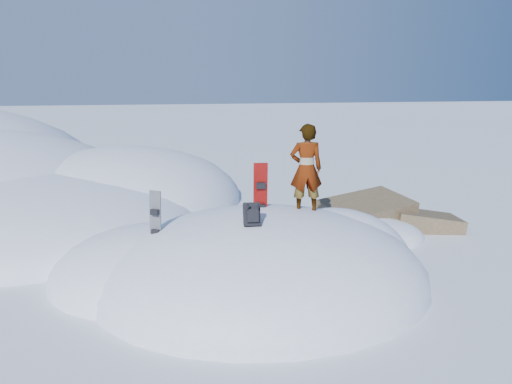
{
  "coord_description": "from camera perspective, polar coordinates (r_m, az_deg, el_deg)",
  "views": [
    {
      "loc": [
        -1.67,
        -9.56,
        4.28
      ],
      "look_at": [
        -0.07,
        0.3,
        1.87
      ],
      "focal_mm": 35.0,
      "sensor_mm": 36.0,
      "label": 1
    }
  ],
  "objects": [
    {
      "name": "backpack",
      "position": [
        9.44,
        -0.48,
        -2.64
      ],
      "size": [
        0.34,
        0.45,
        0.53
      ],
      "rotation": [
        0.0,
        0.0,
        -0.06
      ],
      "color": "black",
      "rests_on": "snow_mound"
    },
    {
      "name": "snow_mound",
      "position": [
        10.8,
        -0.48,
        -9.81
      ],
      "size": [
        8.0,
        6.0,
        3.0
      ],
      "color": "white",
      "rests_on": "ground"
    },
    {
      "name": "person",
      "position": [
        10.59,
        5.75,
        2.65
      ],
      "size": [
        0.73,
        0.5,
        1.91
      ],
      "primitive_type": "imported",
      "rotation": [
        0.0,
        0.0,
        3.08
      ],
      "color": "slate",
      "rests_on": "snow_mound"
    },
    {
      "name": "gear_pile",
      "position": [
        9.43,
        -11.83,
        -13.09
      ],
      "size": [
        0.78,
        0.69,
        0.2
      ],
      "rotation": [
        0.0,
        0.0,
        0.81
      ],
      "color": "black",
      "rests_on": "ground"
    },
    {
      "name": "rock_outcrop",
      "position": [
        14.33,
        13.39,
        -4.16
      ],
      "size": [
        4.68,
        4.41,
        1.68
      ],
      "color": "brown",
      "rests_on": "ground"
    },
    {
      "name": "snowboard_dark",
      "position": [
        10.11,
        -11.42,
        -3.62
      ],
      "size": [
        0.27,
        0.25,
        1.38
      ],
      "rotation": [
        0.0,
        0.0,
        -0.57
      ],
      "color": "black",
      "rests_on": "snow_mound"
    },
    {
      "name": "ground",
      "position": [
        10.61,
        0.66,
        -10.25
      ],
      "size": [
        120.0,
        120.0,
        0.0
      ],
      "primitive_type": "plane",
      "color": "white",
      "rests_on": "ground"
    },
    {
      "name": "snowboard_red",
      "position": [
        10.67,
        0.51,
        -0.75
      ],
      "size": [
        0.31,
        0.23,
        1.61
      ],
      "rotation": [
        0.0,
        0.0,
        -0.08
      ],
      "color": "red",
      "rests_on": "snow_mound"
    }
  ]
}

